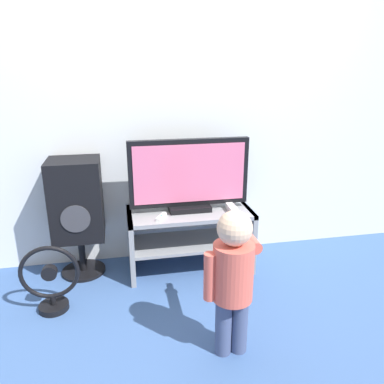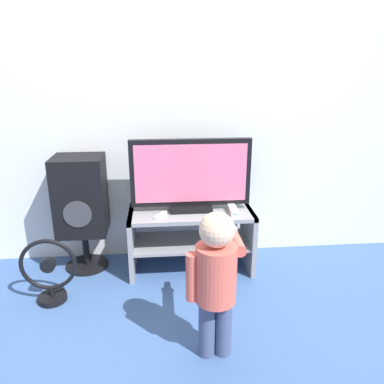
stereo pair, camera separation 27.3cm
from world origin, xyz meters
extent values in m
plane|color=#38568C|center=(0.00, 0.00, 0.00)|extent=(16.00, 16.00, 0.00)
cube|color=silver|center=(0.00, 0.52, 1.30)|extent=(10.00, 0.06, 2.60)
cube|color=gray|center=(0.00, 0.22, 0.47)|extent=(0.95, 0.44, 0.03)
cube|color=gray|center=(0.00, 0.22, 0.22)|extent=(0.91, 0.40, 0.02)
cube|color=gray|center=(-0.46, 0.22, 0.24)|extent=(0.04, 0.44, 0.49)
cube|color=gray|center=(0.46, 0.22, 0.24)|extent=(0.04, 0.44, 0.49)
cube|color=black|center=(0.00, 0.24, 0.51)|extent=(0.32, 0.20, 0.04)
cube|color=black|center=(0.00, 0.24, 0.78)|extent=(0.91, 0.05, 0.51)
cube|color=#D8668C|center=(0.00, 0.22, 0.78)|extent=(0.84, 0.01, 0.44)
cube|color=white|center=(0.31, 0.13, 0.51)|extent=(0.05, 0.16, 0.05)
cube|color=#3F8CE5|center=(0.31, 0.05, 0.51)|extent=(0.03, 0.00, 0.01)
cube|color=white|center=(-0.23, 0.11, 0.50)|extent=(0.09, 0.13, 0.02)
cylinder|color=#337FD8|center=(-0.23, 0.11, 0.51)|extent=(0.01, 0.01, 0.00)
cylinder|color=#3F4C72|center=(0.00, -0.75, 0.18)|extent=(0.09, 0.09, 0.35)
cylinder|color=#3F4C72|center=(0.09, -0.75, 0.18)|extent=(0.09, 0.09, 0.35)
cylinder|color=#D1594C|center=(0.04, -0.75, 0.51)|extent=(0.22, 0.22, 0.32)
sphere|color=beige|center=(0.04, -0.75, 0.76)|extent=(0.18, 0.18, 0.18)
cylinder|color=#D1594C|center=(-0.08, -0.75, 0.50)|extent=(0.07, 0.07, 0.27)
cylinder|color=#D1594C|center=(0.17, -0.62, 0.63)|extent=(0.07, 0.27, 0.07)
sphere|color=beige|center=(0.17, -0.48, 0.63)|extent=(0.08, 0.08, 0.08)
cube|color=white|center=(0.17, -0.44, 0.63)|extent=(0.03, 0.13, 0.02)
cylinder|color=black|center=(-0.84, 0.31, 0.01)|extent=(0.33, 0.33, 0.02)
cylinder|color=black|center=(-0.84, 0.31, 0.15)|extent=(0.05, 0.05, 0.31)
cube|color=black|center=(-0.84, 0.31, 0.61)|extent=(0.37, 0.32, 0.60)
cylinder|color=#38383D|center=(-0.84, 0.14, 0.52)|extent=(0.20, 0.01, 0.20)
cylinder|color=black|center=(-1.00, -0.15, 0.02)|extent=(0.19, 0.19, 0.04)
cylinder|color=black|center=(-1.00, -0.15, 0.07)|extent=(0.04, 0.04, 0.06)
torus|color=black|center=(-1.00, -0.15, 0.28)|extent=(0.38, 0.03, 0.38)
cylinder|color=black|center=(-1.00, -0.15, 0.28)|extent=(0.10, 0.05, 0.10)
camera|label=1|loc=(-0.51, -2.41, 1.54)|focal=35.00mm
camera|label=2|loc=(-0.24, -2.45, 1.54)|focal=35.00mm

